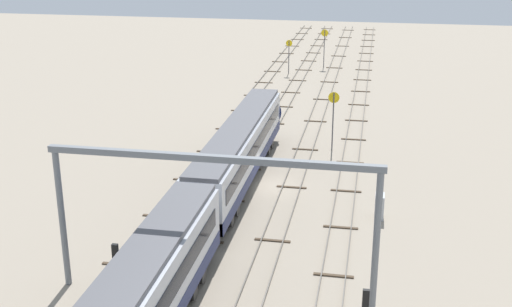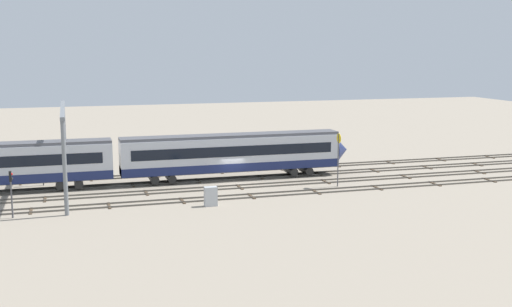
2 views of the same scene
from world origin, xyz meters
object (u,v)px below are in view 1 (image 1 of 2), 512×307
(speed_sign_mid_trackside, at_px, (289,52))
(speed_sign_far_trackside, at_px, (324,42))
(speed_sign_near_foreground, at_px, (333,112))
(relay_cabinet, at_px, (379,206))
(overhead_gantry, at_px, (211,193))
(signal_light_trackside_departure, at_px, (117,268))

(speed_sign_mid_trackside, bearing_deg, speed_sign_far_trackside, -38.93)
(speed_sign_near_foreground, xyz_separation_m, speed_sign_far_trackside, (38.42, 4.10, 0.01))
(speed_sign_mid_trackside, xyz_separation_m, relay_cabinet, (-47.29, -13.01, -2.19))
(speed_sign_far_trackside, distance_m, relay_cabinet, 53.61)
(overhead_gantry, bearing_deg, signal_light_trackside_departure, 116.36)
(overhead_gantry, height_order, speed_sign_far_trackside, overhead_gantry)
(overhead_gantry, xyz_separation_m, speed_sign_near_foreground, (26.99, -4.54, -2.71))
(speed_sign_mid_trackside, relative_size, relay_cabinet, 2.68)
(signal_light_trackside_departure, relative_size, relay_cabinet, 2.30)
(signal_light_trackside_departure, distance_m, relay_cabinet, 20.22)
(relay_cabinet, bearing_deg, overhead_gantry, 144.49)
(speed_sign_mid_trackside, xyz_separation_m, signal_light_trackside_departure, (-62.15, 0.59, -0.39))
(speed_sign_near_foreground, height_order, signal_light_trackside_departure, speed_sign_near_foreground)
(overhead_gantry, xyz_separation_m, signal_light_trackside_departure, (-2.30, 4.64, -3.68))
(speed_sign_mid_trackside, height_order, relay_cabinet, speed_sign_mid_trackside)
(speed_sign_near_foreground, bearing_deg, signal_light_trackside_departure, 162.60)
(speed_sign_far_trackside, bearing_deg, signal_light_trackside_departure, 175.71)
(speed_sign_near_foreground, height_order, speed_sign_mid_trackside, speed_sign_near_foreground)
(signal_light_trackside_departure, bearing_deg, speed_sign_near_foreground, -17.40)
(overhead_gantry, distance_m, relay_cabinet, 16.38)
(speed_sign_far_trackside, bearing_deg, speed_sign_near_foreground, -173.90)
(overhead_gantry, height_order, signal_light_trackside_departure, overhead_gantry)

